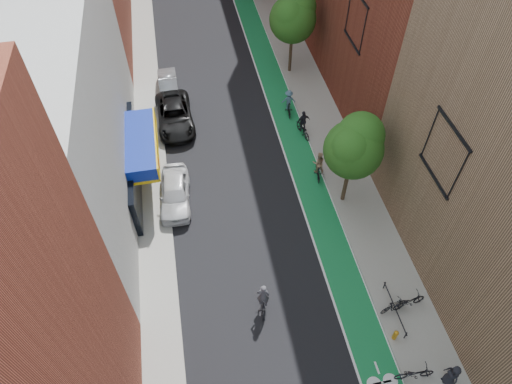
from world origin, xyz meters
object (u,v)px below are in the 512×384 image
parked_car_black (175,115)px  cyclist_lane_mid (303,127)px  parked_car_silver (168,86)px  parked_car_white (175,192)px  cyclist_lead (263,301)px  pedestrian (452,375)px  cyclist_lane_far (289,104)px  fire_hydrant (395,335)px  cyclist_lane_near (318,167)px

parked_car_black → cyclist_lane_mid: (8.76, -2.89, -0.02)m
parked_car_silver → cyclist_lane_mid: size_ratio=1.99×
parked_car_black → parked_car_silver: (-0.22, 3.78, -0.09)m
parked_car_white → parked_car_black: bearing=89.7°
cyclist_lead → cyclist_lane_mid: size_ratio=1.05×
parked_car_silver → pedestrian: size_ratio=2.53×
parked_car_silver → cyclist_lane_far: (8.55, -4.12, 0.17)m
parked_car_white → fire_hydrant: bearing=-44.2°
parked_car_silver → cyclist_lane_near: cyclist_lane_near is taller
cyclist_lead → fire_hydrant: cyclist_lead is taller
parked_car_silver → pedestrian: 27.03m
parked_car_black → parked_car_silver: size_ratio=1.35×
parked_car_black → cyclist_lane_mid: 9.22m
parked_car_silver → cyclist_lead: (3.56, -19.28, 0.08)m
parked_car_black → fire_hydrant: (9.36, -18.38, -0.24)m
cyclist_lead → cyclist_lane_far: size_ratio=1.10×
parked_car_silver → cyclist_lane_near: 13.94m
parked_car_silver → fire_hydrant: (9.58, -22.16, -0.14)m
parked_car_white → parked_car_silver: bearing=92.3°
cyclist_lane_mid → pedestrian: 18.07m
cyclist_lane_near → cyclist_lane_mid: (0.06, 4.04, -0.08)m
parked_car_black → cyclist_lane_mid: size_ratio=2.70×
parked_car_white → cyclist_lane_near: cyclist_lane_near is taller
cyclist_lane_far → fire_hydrant: bearing=98.6°
parked_car_silver → fire_hydrant: 24.14m
parked_car_black → cyclist_lane_near: size_ratio=2.77×
cyclist_lane_near → pedestrian: 14.07m
parked_car_silver → cyclist_lane_far: 9.49m
cyclist_lane_mid → pedestrian: bearing=84.5°
cyclist_lead → cyclist_lane_near: size_ratio=1.08×
pedestrian → fire_hydrant: pedestrian is taller
parked_car_white → cyclist_lane_near: (9.24, 0.40, 0.05)m
cyclist_lane_mid → fire_hydrant: 15.50m
parked_car_black → cyclist_lane_far: bearing=-4.2°
parked_car_white → cyclist_lane_far: bearing=42.2°
cyclist_lead → cyclist_lane_near: bearing=-109.9°
parked_car_silver → fire_hydrant: bearing=-67.3°
parked_car_white → fire_hydrant: (9.90, -11.04, -0.25)m
cyclist_lane_far → parked_car_black: bearing=3.0°
parked_car_white → cyclist_lane_far: (8.87, 7.00, 0.06)m
cyclist_lead → pedestrian: 9.31m
parked_car_white → fire_hydrant: size_ratio=6.52×
pedestrian → cyclist_lane_near: bearing=-174.4°
cyclist_lane_near → pedestrian: size_ratio=1.23×
parked_car_black → fire_hydrant: 20.63m
cyclist_lane_mid → cyclist_lead: bearing=54.2°
cyclist_lane_far → pedestrian: bearing=102.7°
cyclist_lead → pedestrian: bearing=157.3°
cyclist_lane_near → cyclist_lane_mid: 4.04m
cyclist_lead → cyclist_lane_far: (4.99, 15.16, 0.08)m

